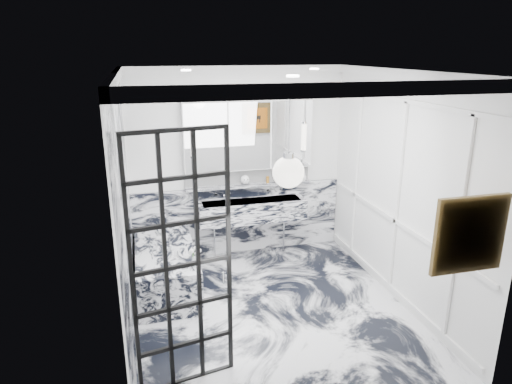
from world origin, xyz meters
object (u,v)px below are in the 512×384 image
object	(u,v)px
crittall_door	(182,266)
mirror_cabinet	(249,136)
bathtub	(166,268)
trough_sink	(252,210)

from	to	relation	value
crittall_door	mirror_cabinet	distance (m)	3.04
crittall_door	bathtub	distance (m)	2.08
crittall_door	bathtub	size ratio (longest dim) A/B	1.45
mirror_cabinet	crittall_door	bearing A→B (deg)	-115.04
mirror_cabinet	bathtub	bearing A→B (deg)	-147.94
crittall_door	trough_sink	distance (m)	2.86
trough_sink	bathtub	distance (m)	1.55
crittall_door	trough_sink	bearing A→B (deg)	52.73
mirror_cabinet	bathtub	xyz separation A→B (m)	(-1.32, -0.83, -1.54)
crittall_door	bathtub	world-z (taller)	crittall_door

